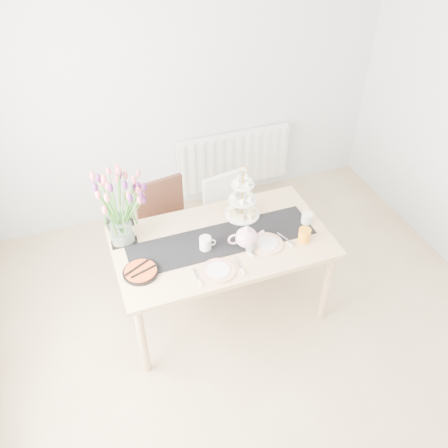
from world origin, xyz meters
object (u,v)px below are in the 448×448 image
object	(u,v)px
dining_table	(222,248)
cake_stand	(242,203)
chair_white	(231,214)
mug_grey	(251,245)
tulip_vase	(115,199)
radiator	(234,159)
teapot	(246,237)
plate_right	(267,244)
mug_white	(205,243)
chair_brown	(167,222)
mug_orange	(304,235)
cream_jug	(307,219)
plate_left	(218,271)
tart_tin	(141,272)

from	to	relation	value
dining_table	cake_stand	size ratio (longest dim) A/B	3.93
chair_white	mug_grey	bearing A→B (deg)	-109.64
chair_white	tulip_vase	size ratio (longest dim) A/B	1.22
dining_table	chair_white	xyz separation A→B (m)	(0.29, 0.58, -0.19)
chair_white	mug_grey	world-z (taller)	same
radiator	teapot	xyz separation A→B (m)	(-0.51, -1.57, 0.38)
dining_table	chair_white	distance (m)	0.67
plate_right	cake_stand	bearing A→B (deg)	96.88
radiator	mug_white	distance (m)	1.73
chair_brown	mug_white	world-z (taller)	chair_brown
mug_orange	mug_white	bearing A→B (deg)	100.20
mug_orange	radiator	bearing A→B (deg)	20.36
teapot	cream_jug	distance (m)	0.54
chair_white	chair_brown	bearing A→B (deg)	164.25
chair_white	mug_orange	xyz separation A→B (m)	(0.28, -0.79, 0.32)
tulip_vase	plate_right	xyz separation A→B (m)	(0.99, -0.42, -0.37)
teapot	plate_right	size ratio (longest dim) A/B	1.10
dining_table	cake_stand	bearing A→B (deg)	41.78
tulip_vase	plate_left	bearing A→B (deg)	-44.95
tart_tin	mug_white	size ratio (longest dim) A/B	2.37
dining_table	plate_left	distance (m)	0.33
chair_brown	cake_stand	world-z (taller)	cake_stand
plate_left	mug_orange	bearing A→B (deg)	6.60
mug_grey	mug_white	distance (m)	0.33
chair_white	tulip_vase	bearing A→B (deg)	-171.84
radiator	plate_left	xyz separation A→B (m)	(-0.79, -1.75, 0.31)
cream_jug	mug_orange	xyz separation A→B (m)	(-0.11, -0.18, 0.01)
tart_tin	cake_stand	bearing A→B (deg)	21.57
radiator	dining_table	world-z (taller)	same
chair_brown	tulip_vase	xyz separation A→B (m)	(-0.42, -0.38, 0.62)
dining_table	tart_tin	world-z (taller)	tart_tin
radiator	mug_grey	size ratio (longest dim) A/B	13.38
radiator	tulip_vase	bearing A→B (deg)	-138.53
chair_brown	plate_left	bearing A→B (deg)	-91.06
mug_orange	cream_jug	bearing A→B (deg)	-9.05
chair_brown	cake_stand	bearing A→B (deg)	-48.05
plate_left	chair_white	bearing A→B (deg)	64.02
cake_stand	plate_right	xyz separation A→B (m)	(0.05, -0.38, -0.11)
dining_table	mug_orange	xyz separation A→B (m)	(0.57, -0.21, 0.13)
teapot	mug_grey	xyz separation A→B (m)	(0.01, -0.05, -0.04)
cake_stand	tart_tin	size ratio (longest dim) A/B	1.64
plate_left	radiator	bearing A→B (deg)	65.68
plate_right	mug_grey	bearing A→B (deg)	-174.74
chair_brown	teapot	world-z (taller)	teapot
radiator	plate_right	xyz separation A→B (m)	(-0.36, -1.61, 0.31)
tulip_vase	tart_tin	world-z (taller)	tulip_vase
chair_brown	mug_grey	world-z (taller)	chair_brown
chair_white	tart_tin	bearing A→B (deg)	-152.53
radiator	plate_left	distance (m)	1.94
radiator	dining_table	distance (m)	1.61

